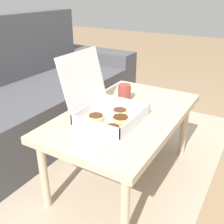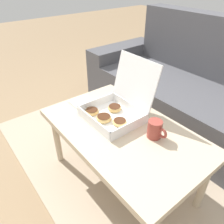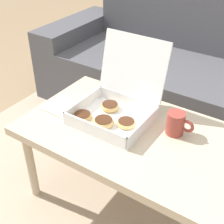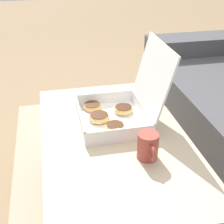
{
  "view_description": "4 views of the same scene",
  "coord_description": "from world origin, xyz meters",
  "px_view_note": "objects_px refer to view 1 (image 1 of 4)",
  "views": [
    {
      "loc": [
        -1.23,
        -0.79,
        1.13
      ],
      "look_at": [
        -0.12,
        -0.13,
        0.52
      ],
      "focal_mm": 42.0,
      "sensor_mm": 36.0,
      "label": 1
    },
    {
      "loc": [
        0.76,
        -0.84,
        1.28
      ],
      "look_at": [
        -0.12,
        -0.13,
        0.52
      ],
      "focal_mm": 35.0,
      "sensor_mm": 36.0,
      "label": 2
    },
    {
      "loc": [
        0.54,
        -1.14,
        1.34
      ],
      "look_at": [
        -0.12,
        -0.13,
        0.52
      ],
      "focal_mm": 50.0,
      "sensor_mm": 36.0,
      "label": 3
    },
    {
      "loc": [
        1.07,
        -0.39,
        1.22
      ],
      "look_at": [
        -0.12,
        -0.13,
        0.52
      ],
      "focal_mm": 50.0,
      "sensor_mm": 36.0,
      "label": 4
    }
  ],
  "objects_px": {
    "couch": "(16,104)",
    "coffee_mug": "(125,92)",
    "coffee_table": "(125,120)",
    "pastry_box": "(105,109)"
  },
  "relations": [
    {
      "from": "couch",
      "to": "pastry_box",
      "type": "relative_size",
      "value": 6.32
    },
    {
      "from": "coffee_table",
      "to": "coffee_mug",
      "type": "bearing_deg",
      "value": 29.07
    },
    {
      "from": "couch",
      "to": "coffee_mug",
      "type": "bearing_deg",
      "value": -79.24
    },
    {
      "from": "coffee_table",
      "to": "pastry_box",
      "type": "xyz_separation_m",
      "value": [
        -0.13,
        0.05,
        0.11
      ]
    },
    {
      "from": "pastry_box",
      "to": "coffee_mug",
      "type": "relative_size",
      "value": 2.95
    },
    {
      "from": "coffee_table",
      "to": "couch",
      "type": "bearing_deg",
      "value": 90.0
    },
    {
      "from": "couch",
      "to": "pastry_box",
      "type": "distance_m",
      "value": 0.95
    },
    {
      "from": "coffee_table",
      "to": "coffee_mug",
      "type": "relative_size",
      "value": 8.09
    },
    {
      "from": "couch",
      "to": "coffee_mug",
      "type": "height_order",
      "value": "couch"
    },
    {
      "from": "couch",
      "to": "coffee_table",
      "type": "bearing_deg",
      "value": -90.0
    }
  ]
}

